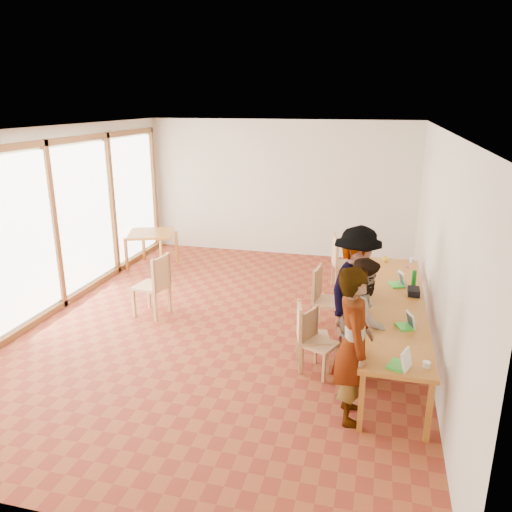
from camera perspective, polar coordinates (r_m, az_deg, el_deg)
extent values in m
plane|color=brown|center=(7.97, -3.25, -7.78)|extent=(8.00, 8.00, 0.00)
cube|color=beige|center=(11.26, 2.73, 7.71)|extent=(6.00, 0.10, 3.00)
cube|color=beige|center=(4.08, -20.90, -11.36)|extent=(6.00, 0.10, 3.00)
cube|color=beige|center=(7.17, 20.06, 1.07)|extent=(0.10, 8.00, 3.00)
cube|color=white|center=(8.80, -22.20, 3.71)|extent=(0.10, 8.00, 3.00)
cube|color=white|center=(7.23, -3.67, 14.45)|extent=(6.00, 8.00, 0.04)
cube|color=#B37227|center=(7.13, 15.60, -5.20)|extent=(0.80, 4.00, 0.05)
cube|color=#B37227|center=(5.57, 11.92, -16.07)|extent=(0.06, 0.06, 0.70)
cube|color=#B37227|center=(9.07, 13.11, -2.65)|extent=(0.06, 0.06, 0.70)
cube|color=#B37227|center=(5.60, 19.17, -16.49)|extent=(0.06, 0.06, 0.70)
cube|color=#B37227|center=(9.09, 17.39, -2.95)|extent=(0.06, 0.06, 0.70)
cube|color=#B37227|center=(10.65, -11.92, 2.53)|extent=(0.90, 0.90, 0.05)
cube|color=#B37227|center=(10.60, -14.60, 0.15)|extent=(0.05, 0.05, 0.70)
cube|color=#B37227|center=(11.26, -12.73, 1.29)|extent=(0.05, 0.05, 0.70)
cube|color=#B37227|center=(10.25, -10.76, -0.16)|extent=(0.05, 0.05, 0.70)
cube|color=#B37227|center=(10.93, -9.07, 1.03)|extent=(0.05, 0.05, 0.70)
cube|color=#E0AE70|center=(6.53, 7.34, -10.02)|extent=(0.51, 0.51, 0.04)
cube|color=#E0AE70|center=(6.51, 6.09, -7.88)|extent=(0.19, 0.37, 0.40)
cube|color=#E0AE70|center=(6.64, 6.56, -9.27)|extent=(0.49, 0.49, 0.04)
cube|color=#E0AE70|center=(6.52, 4.99, -7.44)|extent=(0.13, 0.41, 0.43)
cube|color=#E0AE70|center=(7.66, 8.43, -5.17)|extent=(0.51, 0.51, 0.04)
cube|color=#E0AE70|center=(7.60, 6.98, -3.13)|extent=(0.10, 0.46, 0.48)
cube|color=#E0AE70|center=(9.37, 10.28, -0.91)|extent=(0.59, 0.59, 0.05)
cube|color=#E0AE70|center=(9.25, 9.05, 0.70)|extent=(0.17, 0.48, 0.50)
cube|color=#E0AE70|center=(8.30, -11.91, -3.41)|extent=(0.55, 0.55, 0.05)
cube|color=#E0AE70|center=(8.09, -10.78, -1.83)|extent=(0.12, 0.48, 0.50)
imported|color=gray|center=(5.51, 11.06, -9.95)|extent=(0.54, 0.72, 1.77)
imported|color=gray|center=(6.39, 12.21, -7.03)|extent=(0.67, 0.82, 1.58)
imported|color=gray|center=(7.01, 11.31, -3.79)|extent=(1.05, 1.32, 1.79)
cube|color=green|center=(5.48, 15.86, -11.90)|extent=(0.25, 0.29, 0.03)
cube|color=white|center=(5.42, 16.81, -11.29)|extent=(0.14, 0.23, 0.20)
cube|color=green|center=(6.36, 16.56, -7.76)|extent=(0.23, 0.27, 0.02)
cube|color=white|center=(6.36, 17.28, -7.02)|extent=(0.14, 0.22, 0.19)
cube|color=green|center=(7.71, 15.70, -3.18)|extent=(0.24, 0.29, 0.03)
cube|color=white|center=(7.71, 16.38, -2.52)|extent=(0.14, 0.24, 0.21)
imported|color=yellow|center=(8.78, 14.57, -0.37)|extent=(0.11, 0.11, 0.09)
cylinder|color=#116916|center=(7.62, 17.59, -2.58)|extent=(0.07, 0.07, 0.28)
cylinder|color=silver|center=(8.85, 17.36, -0.46)|extent=(0.07, 0.07, 0.09)
cylinder|color=white|center=(5.55, 18.91, -11.65)|extent=(0.08, 0.08, 0.06)
cube|color=#C53253|center=(8.63, 16.92, -1.13)|extent=(0.05, 0.10, 0.01)
cube|color=black|center=(7.42, 17.58, -3.90)|extent=(0.16, 0.26, 0.09)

